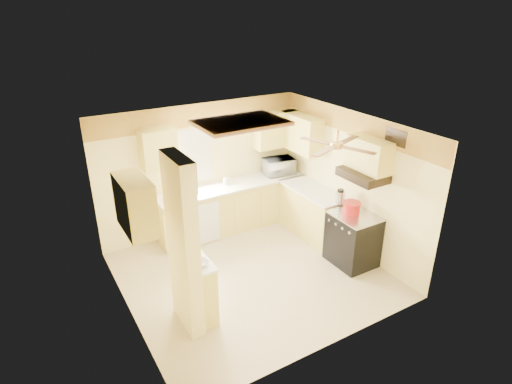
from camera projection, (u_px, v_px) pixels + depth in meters
floor at (252, 274)px, 7.12m from camera, size 4.00×4.00×0.00m
ceiling at (251, 129)px, 6.10m from camera, size 4.00×4.00×0.00m
wall_back at (201, 169)px, 8.10m from camera, size 4.00×0.00×4.00m
wall_front at (332, 267)px, 5.12m from camera, size 4.00×0.00×4.00m
wall_left at (122, 241)px, 5.67m from camera, size 0.00×3.80×3.80m
wall_right at (350, 182)px, 7.54m from camera, size 0.00×3.80×3.80m
wallpaper_border at (199, 115)px, 7.65m from camera, size 4.00×0.02×0.40m
partition_column at (183, 247)px, 5.55m from camera, size 0.20×0.70×2.50m
partition_ledge at (202, 292)px, 5.98m from camera, size 0.25×0.55×0.90m
ledge_top at (200, 263)px, 5.78m from camera, size 0.28×0.58×0.04m
lower_cabinets_back at (233, 207)px, 8.42m from camera, size 3.00×0.60×0.90m
lower_cabinets_right at (313, 213)px, 8.20m from camera, size 0.60×1.40×0.90m
countertop_back at (233, 185)px, 8.22m from camera, size 3.04×0.64×0.04m
countertop_right at (314, 190)px, 8.00m from camera, size 0.64×1.44×0.04m
dishwasher_panel at (205, 224)px, 7.84m from camera, size 0.58×0.02×0.80m
window at (188, 157)px, 7.85m from camera, size 0.92×0.02×1.02m
upper_cab_back_left at (158, 149)px, 7.32m from camera, size 0.60×0.35×0.70m
upper_cab_back_right at (275, 129)px, 8.44m from camera, size 0.90×0.35×0.70m
upper_cab_right at (301, 133)px, 8.19m from camera, size 0.35×1.00×0.70m
upper_cab_left_wall at (135, 205)px, 5.31m from camera, size 0.35×0.75×0.70m
upper_cab_over_stove at (369, 155)px, 6.74m from camera, size 0.35×0.76×0.52m
stove at (353, 239)px, 7.28m from camera, size 0.68×0.77×0.92m
range_hood at (363, 175)px, 6.84m from camera, size 0.50×0.76×0.14m
poster_menu at (188, 203)px, 5.35m from camera, size 0.02×0.42×0.57m
poster_nashville at (192, 248)px, 5.62m from camera, size 0.02×0.42×0.57m
ceiling_light_panel at (241, 123)px, 6.55m from camera, size 1.35×0.95×0.06m
ceiling_fan at (337, 145)px, 6.10m from camera, size 1.15×1.15×0.26m
vent_grate at (396, 137)px, 6.40m from camera, size 0.02×0.40×0.25m
microwave at (279, 166)px, 8.66m from camera, size 0.64×0.48×0.33m
bowl at (201, 263)px, 5.70m from camera, size 0.26×0.26×0.05m
dutch_oven at (352, 208)px, 7.12m from camera, size 0.30×0.30×0.20m
kettle at (340, 197)px, 7.42m from camera, size 0.16×0.16×0.25m
dish_rack at (177, 193)px, 7.66m from camera, size 0.41×0.31×0.23m
utensil_crock at (226, 181)px, 8.19m from camera, size 0.10×0.10×0.20m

